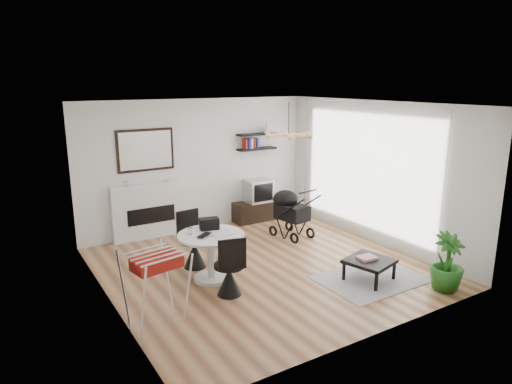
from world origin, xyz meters
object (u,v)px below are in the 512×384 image
tv_console (259,210)px  drying_rack (156,288)px  fireplace (150,204)px  dining_table (211,250)px  crt_tv (258,190)px  coffee_table (369,262)px  stroller (290,215)px  potted_plant (447,262)px

tv_console → drying_rack: 4.75m
fireplace → dining_table: size_ratio=2.09×
crt_tv → coffee_table: bearing=-92.8°
tv_console → stroller: 1.26m
dining_table → stroller: stroller is taller
dining_table → stroller: 2.50m
drying_rack → tv_console: bearing=32.0°
fireplace → tv_console: 2.49m
tv_console → crt_tv: crt_tv is taller
coffee_table → potted_plant: size_ratio=0.91×
fireplace → potted_plant: bearing=-57.0°
fireplace → tv_console: (2.45, -0.14, -0.46)m
crt_tv → dining_table: size_ratio=0.55×
stroller → coffee_table: bearing=-104.2°
tv_console → drying_rack: (-3.51, -3.19, 0.31)m
coffee_table → drying_rack: bearing=173.0°
tv_console → coffee_table: bearing=-93.4°
tv_console → stroller: size_ratio=1.13×
crt_tv → stroller: stroller is taller
crt_tv → fireplace: bearing=176.6°
tv_console → stroller: stroller is taller
tv_console → drying_rack: drying_rack is taller
drying_rack → coffee_table: 3.33m
fireplace → tv_console: bearing=-3.3°
fireplace → tv_console: fireplace is taller
coffee_table → potted_plant: (0.74, -0.84, 0.13)m
crt_tv → potted_plant: crt_tv is taller
stroller → potted_plant: bearing=-90.0°
coffee_table → tv_console: bearing=86.6°
crt_tv → tv_console: bearing=5.7°
crt_tv → coffee_table: crt_tv is taller
crt_tv → coffee_table: 3.62m
crt_tv → stroller: (-0.00, -1.23, -0.24)m
drying_rack → crt_tv: bearing=32.3°
crt_tv → stroller: size_ratio=0.54×
fireplace → potted_plant: size_ratio=2.46×
dining_table → coffee_table: 2.47m
coffee_table → potted_plant: potted_plant is taller
coffee_table → potted_plant: bearing=-48.7°
drying_rack → fireplace: bearing=62.0°
drying_rack → stroller: bearing=19.1°
dining_table → potted_plant: bearing=-37.2°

